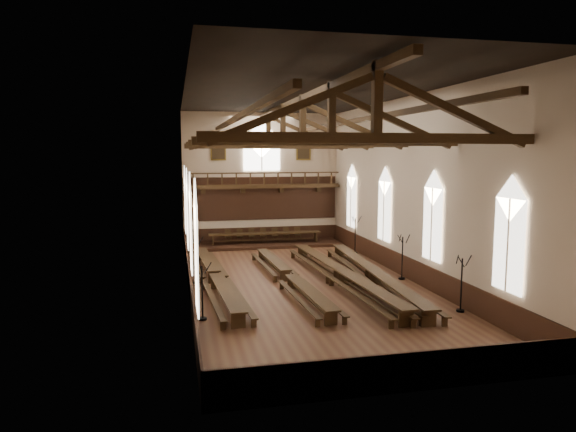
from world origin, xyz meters
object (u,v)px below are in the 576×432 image
refectory_row_d (373,272)px  high_table (265,234)px  candelabrum_left_far (192,249)px  candelabrum_left_near (202,303)px  refectory_row_a (215,276)px  dais (265,244)px  candelabrum_right_mid (402,266)px  candelabrum_right_near (461,295)px  refectory_row_b (289,276)px  candelabrum_left_mid (196,269)px  refectory_row_c (341,273)px  candelabrum_right_far (355,242)px

refectory_row_d → high_table: 12.83m
refectory_row_d → candelabrum_left_far: bearing=139.4°
refectory_row_d → candelabrum_left_near: size_ratio=6.08×
refectory_row_a → high_table: bearing=67.4°
refectory_row_d → dais: refectory_row_d is taller
dais → candelabrum_right_mid: bearing=-64.8°
candelabrum_right_near → refectory_row_b: bearing=136.2°
dais → candelabrum_left_near: bearing=-108.5°
refectory_row_d → candelabrum_left_mid: size_ratio=5.85×
candelabrum_left_far → candelabrum_left_near: bearing=-90.0°
high_table → refectory_row_c: bearing=-80.6°
refectory_row_b → candelabrum_left_near: 6.75m
candelabrum_right_near → candelabrum_right_mid: 5.98m
refectory_row_a → dais: refectory_row_a is taller
refectory_row_b → candelabrum_left_far: 8.73m
candelabrum_right_mid → candelabrum_left_near: bearing=-157.2°
refectory_row_d → dais: bearing=106.8°
refectory_row_d → high_table: size_ratio=1.77×
candelabrum_left_far → candelabrum_right_far: candelabrum_right_far is taller
candelabrum_left_mid → candelabrum_right_mid: size_ratio=1.02×
refectory_row_a → candelabrum_right_far: 12.22m
high_table → candelabrum_left_near: bearing=-108.5°
dais → high_table: 0.77m
refectory_row_d → candelabrum_right_near: bearing=-71.4°
candelabrum_left_near → candelabrum_right_far: bearing=47.8°
high_table → candelabrum_right_far: bearing=-37.5°
refectory_row_a → refectory_row_c: (6.60, -1.00, 0.04)m
candelabrum_left_mid → candelabrum_left_far: candelabrum_left_mid is taller
candelabrum_left_far → dais: bearing=38.3°
dais → candelabrum_right_near: 18.67m
candelabrum_left_mid → candelabrum_right_mid: 11.21m
candelabrum_left_far → candelabrum_right_near: candelabrum_left_far is taller
high_table → candelabrum_right_near: bearing=-72.6°
dais → candelabrum_left_far: (-5.53, -4.36, 0.67)m
high_table → candelabrum_left_mid: 11.68m
refectory_row_d → dais: 12.83m
refectory_row_c → candelabrum_right_far: 8.56m
high_table → candelabrum_right_far: candelabrum_right_far is taller
refectory_row_a → candelabrum_right_mid: size_ratio=5.75×
candelabrum_right_near → candelabrum_left_mid: bearing=145.9°
refectory_row_d → refectory_row_a: bearing=171.6°
candelabrum_right_mid → dais: bearing=115.2°
refectory_row_d → candelabrum_right_far: bearing=76.9°
refectory_row_a → candelabrum_left_near: 5.54m
refectory_row_c → candelabrum_left_mid: 7.73m
refectory_row_c → candelabrum_right_mid: size_ratio=5.98×
refectory_row_a → candelabrum_left_near: candelabrum_left_near is taller
candelabrum_left_mid → candelabrum_right_near: candelabrum_left_mid is taller
high_table → candelabrum_left_near: 17.41m
high_table → candelabrum_right_far: (5.57, -4.28, -0.08)m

